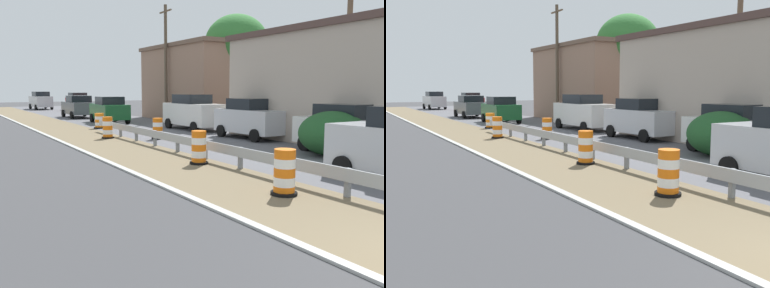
{
  "view_description": "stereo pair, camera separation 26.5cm",
  "coord_description": "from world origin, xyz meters",
  "views": [
    {
      "loc": [
        -6.22,
        -2.45,
        2.58
      ],
      "look_at": [
        0.43,
        8.64,
        0.86
      ],
      "focal_mm": 39.44,
      "sensor_mm": 36.0,
      "label": 1
    },
    {
      "loc": [
        -5.99,
        -2.59,
        2.58
      ],
      "look_at": [
        0.43,
        8.64,
        0.86
      ],
      "focal_mm": 39.44,
      "sensor_mm": 36.0,
      "label": 2
    }
  ],
  "objects": [
    {
      "name": "car_lead_near_lane",
      "position": [
        4.31,
        34.54,
        0.96
      ],
      "size": [
        2.17,
        4.35,
        1.92
      ],
      "rotation": [
        0.0,
        0.0,
        1.57
      ],
      "color": "#4C5156",
      "rests_on": "ground"
    },
    {
      "name": "roadside_shop_near",
      "position": [
        11.71,
        11.17,
        2.74
      ],
      "size": [
        7.78,
        12.3,
        5.46
      ],
      "color": "#AD9E8E",
      "rests_on": "ground"
    },
    {
      "name": "car_distant_a",
      "position": [
        7.36,
        20.05,
        1.09
      ],
      "size": [
        2.09,
        4.75,
        2.19
      ],
      "rotation": [
        0.0,
        0.0,
        -1.56
      ],
      "color": "silver",
      "rests_on": "ground"
    },
    {
      "name": "bush_roadside",
      "position": [
        6.6,
        8.49,
        0.86
      ],
      "size": [
        2.58,
        2.58,
        1.72
      ],
      "primitive_type": "ellipsoid",
      "color": "#1E4C23",
      "rests_on": "ground"
    },
    {
      "name": "traffic_barrel_farther",
      "position": [
        2.57,
        23.78,
        0.44
      ],
      "size": [
        0.71,
        0.71,
        0.98
      ],
      "color": "orange",
      "rests_on": "ground"
    },
    {
      "name": "roadside_shop_far",
      "position": [
        12.62,
        27.18,
        3.03
      ],
      "size": [
        6.69,
        10.71,
        6.03
      ],
      "color": "#93705B",
      "rests_on": "ground"
    },
    {
      "name": "car_distant_c",
      "position": [
        7.56,
        14.54,
        1.03
      ],
      "size": [
        2.21,
        4.15,
        2.05
      ],
      "rotation": [
        0.0,
        0.0,
        -1.55
      ],
      "color": "silver",
      "rests_on": "ground"
    },
    {
      "name": "car_trailing_near_lane",
      "position": [
        7.67,
        46.39,
        1.02
      ],
      "size": [
        2.1,
        4.62,
        2.04
      ],
      "rotation": [
        0.0,
        0.0,
        -1.58
      ],
      "color": "maroon",
      "rests_on": "ground"
    },
    {
      "name": "traffic_barrel_far",
      "position": [
        1.17,
        18.32,
        0.5
      ],
      "size": [
        0.63,
        0.63,
        1.11
      ],
      "color": "orange",
      "rests_on": "ground"
    },
    {
      "name": "utility_pole_near",
      "position": [
        9.53,
        10.33,
        3.74
      ],
      "size": [
        0.24,
        1.8,
        7.17
      ],
      "color": "brown",
      "rests_on": "ground"
    },
    {
      "name": "tree_roadside",
      "position": [
        13.11,
        23.35,
        5.86
      ],
      "size": [
        4.72,
        4.72,
        8.0
      ],
      "color": "brown",
      "rests_on": "ground"
    },
    {
      "name": "car_mid_far_lane",
      "position": [
        7.58,
        8.59,
        0.98
      ],
      "size": [
        2.1,
        4.32,
        1.96
      ],
      "rotation": [
        0.0,
        0.0,
        -1.53
      ],
      "color": "silver",
      "rests_on": "ground"
    },
    {
      "name": "traffic_barrel_nearest",
      "position": [
        0.84,
        4.97,
        0.51
      ],
      "size": [
        0.65,
        0.65,
        1.13
      ],
      "color": "orange",
      "rests_on": "ground"
    },
    {
      "name": "utility_pole_mid",
      "position": [
        9.11,
        27.05,
        4.6
      ],
      "size": [
        0.24,
        1.8,
        8.88
      ],
      "color": "brown",
      "rests_on": "ground"
    },
    {
      "name": "traffic_barrel_close",
      "position": [
        1.29,
        9.61,
        0.52
      ],
      "size": [
        0.63,
        0.63,
        1.14
      ],
      "color": "orange",
      "rests_on": "ground"
    },
    {
      "name": "car_lead_far_lane",
      "position": [
        4.48,
        51.3,
        1.07
      ],
      "size": [
        2.17,
        4.63,
        2.15
      ],
      "rotation": [
        0.0,
        0.0,
        1.6
      ],
      "color": "silver",
      "rests_on": "ground"
    },
    {
      "name": "traffic_barrel_mid",
      "position": [
        3.25,
        16.73,
        0.48
      ],
      "size": [
        0.63,
        0.63,
        1.07
      ],
      "color": "orange",
      "rests_on": "ground"
    },
    {
      "name": "car_trailing_far_lane",
      "position": [
        4.6,
        27.52,
        0.98
      ],
      "size": [
        2.21,
        4.22,
        1.95
      ],
      "rotation": [
        0.0,
        0.0,
        1.53
      ],
      "color": "#195128",
      "rests_on": "ground"
    }
  ]
}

